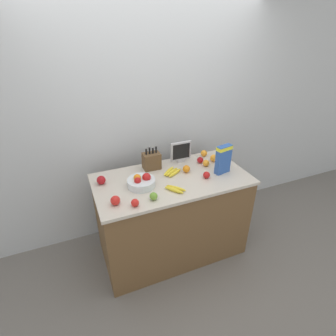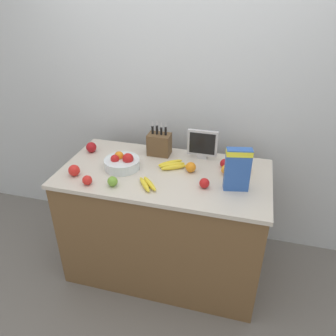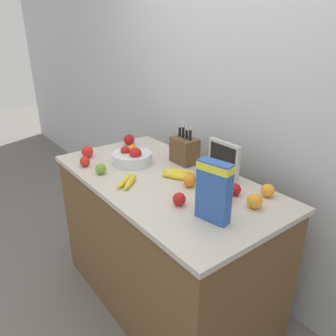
{
  "view_description": "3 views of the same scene",
  "coord_description": "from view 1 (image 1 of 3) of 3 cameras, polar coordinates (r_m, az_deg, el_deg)",
  "views": [
    {
      "loc": [
        -0.87,
        -2.0,
        2.25
      ],
      "look_at": [
        -0.04,
        -0.01,
        1.06
      ],
      "focal_mm": 28.0,
      "sensor_mm": 36.0,
      "label": 1
    },
    {
      "loc": [
        0.55,
        -1.96,
        2.12
      ],
      "look_at": [
        0.03,
        -0.02,
        0.98
      ],
      "focal_mm": 35.0,
      "sensor_mm": 36.0,
      "label": 2
    },
    {
      "loc": [
        1.44,
        -1.06,
        1.76
      ],
      "look_at": [
        0.05,
        -0.0,
        1.02
      ],
      "focal_mm": 35.0,
      "sensor_mm": 36.0,
      "label": 3
    }
  ],
  "objects": [
    {
      "name": "cereal_box",
      "position": [
        2.63,
        11.97,
        2.1
      ],
      "size": [
        0.17,
        0.1,
        0.29
      ],
      "rotation": [
        0.0,
        0.0,
        0.2
      ],
      "color": "#2D56A8",
      "rests_on": "counter"
    },
    {
      "name": "orange_front_center",
      "position": [
        2.99,
        7.83,
        3.19
      ],
      "size": [
        0.07,
        0.07,
        0.07
      ],
      "primitive_type": "sphere",
      "color": "orange",
      "rests_on": "counter"
    },
    {
      "name": "apple_rear",
      "position": [
        2.52,
        -14.35,
        -2.57
      ],
      "size": [
        0.08,
        0.08,
        0.08
      ],
      "primitive_type": "sphere",
      "color": "#A31419",
      "rests_on": "counter"
    },
    {
      "name": "counter",
      "position": [
        2.82,
        0.77,
        -10.31
      ],
      "size": [
        1.5,
        0.78,
        0.93
      ],
      "color": "brown",
      "rests_on": "ground_plane"
    },
    {
      "name": "banana_bunch_right",
      "position": [
        2.62,
        0.83,
        -0.86
      ],
      "size": [
        0.22,
        0.2,
        0.03
      ],
      "rotation": [
        0.0,
        0.0,
        3.78
      ],
      "color": "yellow",
      "rests_on": "counter"
    },
    {
      "name": "small_monitor",
      "position": [
        2.79,
        2.81,
        3.6
      ],
      "size": [
        0.23,
        0.03,
        0.23
      ],
      "color": "#B7B7BC",
      "rests_on": "counter"
    },
    {
      "name": "wall_back",
      "position": [
        2.91,
        -3.91,
        9.79
      ],
      "size": [
        9.0,
        0.06,
        2.6
      ],
      "color": "silver",
      "rests_on": "ground_plane"
    },
    {
      "name": "orange_by_cereal",
      "position": [
        2.89,
        9.91,
        2.15
      ],
      "size": [
        0.08,
        0.08,
        0.08
      ],
      "primitive_type": "sphere",
      "color": "orange",
      "rests_on": "counter"
    },
    {
      "name": "fruit_bowl",
      "position": [
        2.42,
        -5.81,
        -3.01
      ],
      "size": [
        0.26,
        0.26,
        0.12
      ],
      "color": "silver",
      "rests_on": "counter"
    },
    {
      "name": "apple_front",
      "position": [
        2.24,
        -3.17,
        -6.15
      ],
      "size": [
        0.07,
        0.07,
        0.07
      ],
      "primitive_type": "sphere",
      "color": "#6B9E33",
      "rests_on": "counter"
    },
    {
      "name": "ground_plane",
      "position": [
        3.14,
        0.71,
        -16.94
      ],
      "size": [
        14.0,
        14.0,
        0.0
      ],
      "primitive_type": "plane",
      "color": "slate"
    },
    {
      "name": "orange_front_left",
      "position": [
        2.64,
        4.02,
        -0.18
      ],
      "size": [
        0.07,
        0.07,
        0.07
      ],
      "primitive_type": "sphere",
      "color": "orange",
      "rests_on": "counter"
    },
    {
      "name": "apple_leftmost",
      "position": [
        2.56,
        8.38,
        -1.52
      ],
      "size": [
        0.07,
        0.07,
        0.07
      ],
      "primitive_type": "sphere",
      "color": "red",
      "rests_on": "counter"
    },
    {
      "name": "apple_by_knife_block",
      "position": [
        2.18,
        -7.2,
        -7.52
      ],
      "size": [
        0.07,
        0.07,
        0.07
      ],
      "primitive_type": "sphere",
      "color": "red",
      "rests_on": "counter"
    },
    {
      "name": "orange_mid_right",
      "position": [
        2.78,
        8.29,
        1.05
      ],
      "size": [
        0.07,
        0.07,
        0.07
      ],
      "primitive_type": "sphere",
      "color": "orange",
      "rests_on": "counter"
    },
    {
      "name": "apple_middle",
      "position": [
        2.22,
        -11.39,
        -6.94
      ],
      "size": [
        0.08,
        0.08,
        0.08
      ],
      "primitive_type": "sphere",
      "color": "red",
      "rests_on": "counter"
    },
    {
      "name": "apple_rightmost",
      "position": [
        2.83,
        7.02,
        1.74
      ],
      "size": [
        0.07,
        0.07,
        0.07
      ],
      "primitive_type": "sphere",
      "color": "#A31419",
      "rests_on": "counter"
    },
    {
      "name": "knife_block",
      "position": [
        2.69,
        -3.61,
        1.59
      ],
      "size": [
        0.18,
        0.12,
        0.27
      ],
      "color": "brown",
      "rests_on": "counter"
    },
    {
      "name": "banana_bunch_left",
      "position": [
        2.36,
        1.53,
        -4.59
      ],
      "size": [
        0.18,
        0.19,
        0.03
      ],
      "rotation": [
        0.0,
        0.0,
        2.15
      ],
      "color": "yellow",
      "rests_on": "counter"
    }
  ]
}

